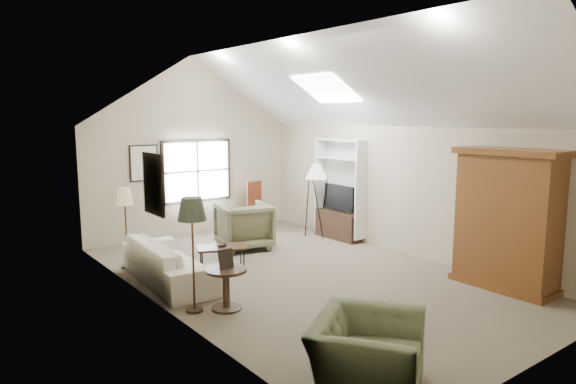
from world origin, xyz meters
TOP-DOWN VIEW (x-y plane):
  - room_shell at (0.00, 0.00)m, footprint 5.01×8.01m
  - window at (0.10, 3.96)m, footprint 1.72×0.08m
  - skylight at (1.30, 0.90)m, footprint 0.80×1.20m
  - wall_art at (-1.88, 1.94)m, footprint 1.97×3.71m
  - armoire at (2.18, -2.40)m, footprint 0.60×1.50m
  - tv_alcove at (2.34, 1.60)m, footprint 0.32×1.30m
  - media_console at (2.32, 1.60)m, footprint 0.34×1.18m
  - tv_panel at (2.32, 1.60)m, footprint 0.05×0.90m
  - sofa at (-1.90, 1.08)m, footprint 1.07×2.41m
  - armchair_near at (-1.82, -3.27)m, footprint 1.53×1.49m
  - armchair_far at (0.19, 2.15)m, footprint 1.21×1.23m
  - coffee_table at (-0.93, 1.09)m, footprint 0.97×0.77m
  - bowl at (-0.93, 1.09)m, footprint 0.27×0.27m
  - side_table at (-1.80, -0.52)m, footprint 0.63×0.63m
  - side_chair at (1.43, 3.37)m, footprint 0.50×0.50m
  - tripod_lamp at (2.06, 2.05)m, footprint 0.60×0.60m
  - dark_lamp at (-2.20, -0.32)m, footprint 0.42×0.42m
  - tan_lamp at (-2.20, 2.28)m, footprint 0.31×0.31m

SIDE VIEW (x-z plane):
  - coffee_table at x=-0.93m, z-range 0.00..0.44m
  - side_table at x=-1.80m, z-range 0.00..0.59m
  - media_console at x=2.32m, z-range 0.00..0.60m
  - sofa at x=-1.90m, z-range 0.00..0.69m
  - armchair_near at x=-1.82m, z-range 0.00..0.76m
  - bowl at x=-0.93m, z-range 0.44..0.49m
  - armchair_far at x=0.19m, z-range 0.00..0.94m
  - side_chair at x=1.43m, z-range 0.00..1.14m
  - tan_lamp at x=-2.20m, z-range 0.00..1.48m
  - dark_lamp at x=-2.20m, z-range 0.00..1.64m
  - tripod_lamp at x=2.06m, z-range 0.00..1.67m
  - tv_panel at x=2.32m, z-range 0.65..1.20m
  - armoire at x=2.18m, z-range 0.00..2.20m
  - tv_alcove at x=2.34m, z-range 0.10..2.20m
  - window at x=0.10m, z-range 0.74..2.16m
  - wall_art at x=-1.88m, z-range 1.29..2.17m
  - room_shell at x=0.00m, z-range 1.21..5.21m
  - skylight at x=1.30m, z-range 2.96..3.48m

